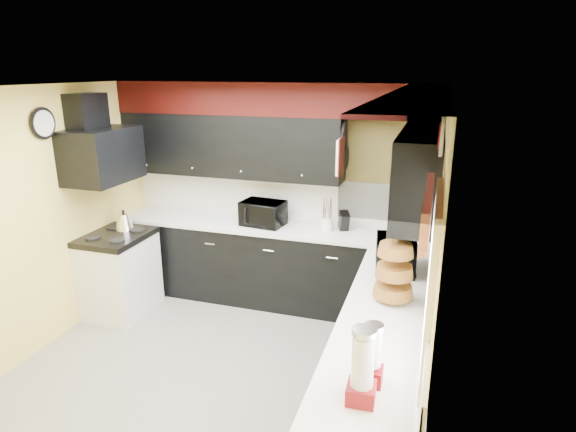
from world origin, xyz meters
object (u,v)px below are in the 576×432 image
object	(u,v)px
toaster_oven	(263,213)
knife_block	(344,221)
microwave	(396,255)
utensil_crock	(327,224)
kettle	(124,222)

from	to	relation	value
toaster_oven	knife_block	world-z (taller)	toaster_oven
microwave	utensil_crock	xyz separation A→B (m)	(-0.81, 0.85, -0.07)
toaster_oven	microwave	xyz separation A→B (m)	(1.55, -0.83, 0.00)
toaster_oven	knife_block	size ratio (longest dim) A/B	2.23
utensil_crock	kettle	distance (m)	2.25
microwave	knife_block	size ratio (longest dim) A/B	2.36
utensil_crock	knife_block	size ratio (longest dim) A/B	0.65
toaster_oven	knife_block	xyz separation A→B (m)	(0.91, 0.09, -0.03)
knife_block	kettle	size ratio (longest dim) A/B	1.07
microwave	knife_block	bearing A→B (deg)	27.15
toaster_oven	utensil_crock	xyz separation A→B (m)	(0.74, 0.02, -0.07)
microwave	knife_block	world-z (taller)	microwave
microwave	knife_block	xyz separation A→B (m)	(-0.64, 0.92, -0.03)
toaster_oven	utensil_crock	bearing A→B (deg)	9.11
knife_block	utensil_crock	bearing A→B (deg)	176.28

